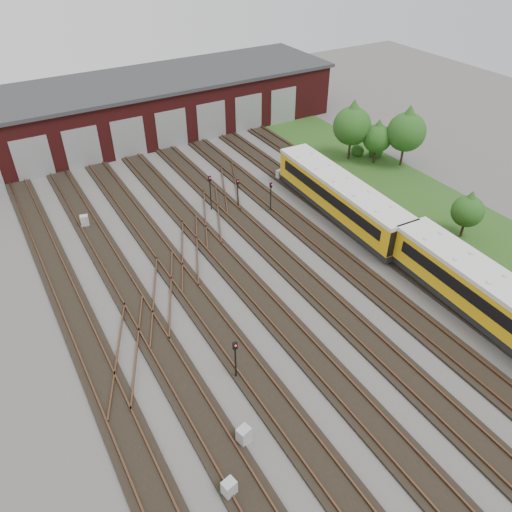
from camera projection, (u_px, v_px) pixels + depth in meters
ground at (335, 343)px, 32.65m from camera, size 120.00×120.00×0.00m
track_network at (328, 337)px, 32.93m from camera, size 30.40×70.00×0.33m
maintenance_shed at (127, 110)px, 58.53m from camera, size 51.00×12.50×6.35m
grass_verge at (429, 202)px, 47.38m from camera, size 8.00×55.00×0.05m
metro_train at (491, 299)px, 33.07m from camera, size 3.57×48.26×3.34m
signal_mast_0 at (235, 356)px, 29.14m from camera, size 0.28×0.26×3.04m
signal_mast_1 at (210, 189)px, 45.08m from camera, size 0.27×0.26×3.43m
signal_mast_2 at (271, 193)px, 44.92m from camera, size 0.27×0.25×2.97m
signal_mast_3 at (238, 189)px, 45.69m from camera, size 0.25×0.24×2.83m
relay_cabinet_0 at (229, 488)px, 24.12m from camera, size 0.75×0.67×1.09m
relay_cabinet_1 at (85, 221)px, 43.64m from camera, size 0.78×0.69×1.12m
relay_cabinet_2 at (244, 436)px, 26.43m from camera, size 0.82×0.74×1.15m
relay_cabinet_3 at (279, 175)px, 50.97m from camera, size 0.67×0.60×0.99m
relay_cabinet_4 at (286, 169)px, 52.02m from camera, size 0.61×0.54×0.93m
tree_0 at (353, 122)px, 52.52m from camera, size 4.04×4.04×6.70m
tree_1 at (378, 135)px, 52.40m from camera, size 2.99×2.99×4.96m
tree_2 at (407, 128)px, 51.26m from camera, size 4.01×4.01×6.65m
tree_3 at (469, 208)px, 41.05m from camera, size 2.67×2.67×4.42m
bush_1 at (358, 149)px, 55.53m from camera, size 1.43×1.43×1.43m
bush_2 at (376, 150)px, 55.23m from camera, size 1.52×1.52×1.52m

